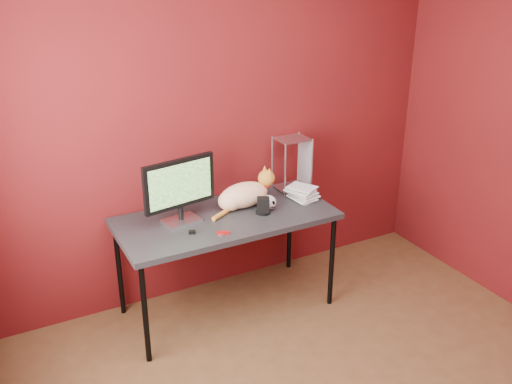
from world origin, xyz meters
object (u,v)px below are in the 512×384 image
cat (244,195)px  skull_mug (269,202)px  monitor (180,188)px  desk (226,222)px  speaker (263,206)px  book_stack (296,135)px

cat → skull_mug: bearing=-49.9°
monitor → skull_mug: 0.65m
cat → skull_mug: size_ratio=4.88×
desk → monitor: size_ratio=2.92×
desk → skull_mug: (0.31, -0.04, 0.10)m
skull_mug → speaker: speaker is taller
skull_mug → speaker: size_ratio=0.98×
skull_mug → desk: bearing=-173.0°
speaker → monitor: bearing=-168.7°
desk → monitor: monitor is taller
cat → book_stack: 0.56m
cat → monitor: bearing=178.8°
monitor → speaker: size_ratio=4.45×
cat → book_stack: book_stack is taller
desk → cat: size_ratio=2.72×
cat → speaker: 0.18m
desk → book_stack: 0.78m
desk → skull_mug: skull_mug is taller
cat → skull_mug: (0.13, -0.13, -0.04)m
desk → speaker: bearing=-18.0°
desk → monitor: 0.43m
skull_mug → book_stack: (0.24, 0.04, 0.45)m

